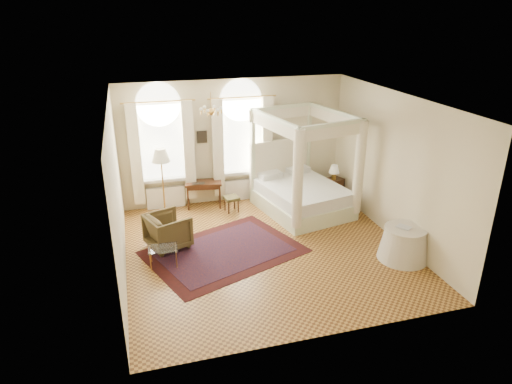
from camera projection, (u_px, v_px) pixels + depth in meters
ground at (266, 249)px, 10.10m from camera, size 6.00×6.00×0.00m
room_walls at (267, 165)px, 9.35m from camera, size 6.00×6.00×6.00m
window_left at (162, 155)px, 11.61m from camera, size 1.62×0.27×3.29m
window_right at (242, 148)px, 12.15m from camera, size 1.62×0.27×3.29m
chandelier at (211, 111)px, 9.84m from camera, size 0.51×0.45×0.50m
wall_pictures at (237, 133)px, 12.05m from camera, size 2.54×0.03×0.39m
canopy_bed at (303, 190)px, 11.79m from camera, size 2.39×2.73×2.59m
nightstand at (334, 188)px, 12.73m from camera, size 0.51×0.49×0.57m
nightstand_lamp at (334, 170)px, 12.45m from camera, size 0.28×0.28×0.42m
writing_desk at (204, 185)px, 12.04m from camera, size 1.01×0.64×0.71m
laptop at (198, 183)px, 11.87m from camera, size 0.35×0.24×0.03m
stool at (231, 199)px, 11.85m from camera, size 0.41×0.41×0.41m
armchair at (168, 231)px, 10.07m from camera, size 1.10×1.09×0.78m
coffee_table at (163, 250)px, 9.35m from camera, size 0.62×0.46×0.41m
floor_lamp at (161, 159)px, 11.23m from camera, size 0.45×0.45×1.77m
oriental_rug at (224, 251)px, 10.00m from camera, size 3.78×3.27×0.01m
side_table at (404, 243)px, 9.61m from camera, size 1.06×1.06×0.72m
book at (402, 229)px, 9.40m from camera, size 0.33×0.35×0.03m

